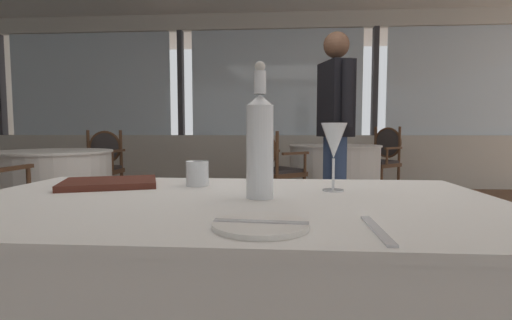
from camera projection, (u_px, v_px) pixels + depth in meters
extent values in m
plane|color=brown|center=(259.00, 301.00, 2.03)|extent=(14.59, 14.59, 0.00)
cube|color=beige|center=(276.00, 161.00, 6.18)|extent=(10.06, 0.12, 0.85)
cube|color=beige|center=(276.00, 21.00, 6.01)|extent=(10.06, 0.12, 0.25)
cube|color=silver|center=(90.00, 85.00, 6.34)|extent=(2.77, 0.02, 1.71)
cube|color=#333338|center=(1.00, 85.00, 6.43)|extent=(0.08, 0.14, 1.71)
cube|color=silver|center=(276.00, 83.00, 6.10)|extent=(2.77, 0.02, 1.71)
cube|color=#333338|center=(181.00, 84.00, 6.20)|extent=(0.08, 0.14, 1.71)
cube|color=silver|center=(477.00, 81.00, 5.87)|extent=(2.77, 0.02, 1.71)
cube|color=#333338|center=(375.00, 82.00, 5.97)|extent=(0.08, 0.14, 1.71)
cube|color=white|center=(228.00, 202.00, 1.01)|extent=(1.46, 0.85, 0.02)
cylinder|color=white|center=(261.00, 225.00, 0.70)|extent=(0.18, 0.18, 0.01)
cube|color=silver|center=(261.00, 222.00, 0.70)|extent=(0.18, 0.03, 0.00)
cube|color=silver|center=(377.00, 230.00, 0.68)|extent=(0.02, 0.20, 0.00)
cylinder|color=white|center=(260.00, 152.00, 1.00)|extent=(0.07, 0.07, 0.25)
cone|color=white|center=(260.00, 100.00, 0.99)|extent=(0.07, 0.07, 0.03)
cylinder|color=white|center=(260.00, 83.00, 0.99)|extent=(0.03, 0.03, 0.06)
sphere|color=silver|center=(260.00, 67.00, 0.99)|extent=(0.03, 0.03, 0.03)
cylinder|color=white|center=(333.00, 190.00, 1.13)|extent=(0.06, 0.06, 0.00)
cylinder|color=white|center=(333.00, 174.00, 1.13)|extent=(0.01, 0.01, 0.10)
cone|color=white|center=(334.00, 141.00, 1.12)|extent=(0.08, 0.08, 0.11)
cylinder|color=white|center=(197.00, 173.00, 1.24)|extent=(0.07, 0.07, 0.08)
cube|color=#512319|center=(110.00, 183.00, 1.23)|extent=(0.35, 0.31, 0.02)
cylinder|color=white|center=(335.00, 146.00, 4.78)|extent=(1.17, 1.17, 0.02)
cylinder|color=white|center=(334.00, 175.00, 4.81)|extent=(1.13, 1.13, 0.72)
cube|color=brown|center=(279.00, 174.00, 4.26)|extent=(0.65, 0.65, 0.05)
cube|color=#383333|center=(279.00, 170.00, 4.26)|extent=(0.60, 0.60, 0.04)
cylinder|color=brown|center=(281.00, 190.00, 4.56)|extent=(0.04, 0.04, 0.41)
cylinder|color=brown|center=(304.00, 194.00, 4.23)|extent=(0.04, 0.04, 0.41)
cylinder|color=brown|center=(255.00, 193.00, 4.32)|extent=(0.04, 0.04, 0.41)
cylinder|color=brown|center=(277.00, 198.00, 4.00)|extent=(0.04, 0.04, 0.41)
cylinder|color=brown|center=(255.00, 151.00, 4.28)|extent=(0.04, 0.04, 0.46)
cylinder|color=brown|center=(277.00, 153.00, 3.96)|extent=(0.04, 0.04, 0.46)
ellipsoid|color=#383333|center=(264.00, 150.00, 4.11)|extent=(0.29, 0.33, 0.39)
torus|color=brown|center=(264.00, 150.00, 4.11)|extent=(0.29, 0.32, 0.40)
cube|color=brown|center=(267.00, 151.00, 4.45)|extent=(0.30, 0.27, 0.03)
cylinder|color=brown|center=(276.00, 160.00, 4.54)|extent=(0.03, 0.03, 0.22)
cube|color=brown|center=(296.00, 153.00, 4.05)|extent=(0.30, 0.27, 0.03)
cylinder|color=brown|center=(305.00, 163.00, 4.14)|extent=(0.03, 0.03, 0.22)
cube|color=brown|center=(378.00, 165.00, 5.35)|extent=(0.65, 0.65, 0.05)
cube|color=#383333|center=(378.00, 162.00, 5.35)|extent=(0.60, 0.60, 0.04)
cylinder|color=brown|center=(381.00, 183.00, 5.09)|extent=(0.04, 0.04, 0.42)
cylinder|color=brown|center=(357.00, 180.00, 5.41)|extent=(0.04, 0.04, 0.42)
cylinder|color=brown|center=(398.00, 181.00, 5.33)|extent=(0.04, 0.04, 0.42)
cylinder|color=brown|center=(374.00, 178.00, 5.65)|extent=(0.04, 0.04, 0.42)
cylinder|color=brown|center=(399.00, 145.00, 5.29)|extent=(0.04, 0.04, 0.52)
cylinder|color=brown|center=(375.00, 144.00, 5.61)|extent=(0.04, 0.04, 0.52)
ellipsoid|color=#383333|center=(388.00, 143.00, 5.46)|extent=(0.29, 0.33, 0.43)
torus|color=brown|center=(388.00, 143.00, 5.46)|extent=(0.31, 0.36, 0.45)
cube|color=brown|center=(393.00, 148.00, 5.12)|extent=(0.30, 0.27, 0.03)
cylinder|color=brown|center=(387.00, 157.00, 5.05)|extent=(0.03, 0.03, 0.22)
cube|color=brown|center=(363.00, 147.00, 5.52)|extent=(0.30, 0.27, 0.03)
cylinder|color=brown|center=(357.00, 155.00, 5.45)|extent=(0.03, 0.03, 0.22)
cylinder|color=white|center=(52.00, 152.00, 3.43)|extent=(1.05, 1.05, 0.02)
cylinder|color=white|center=(54.00, 192.00, 3.46)|extent=(1.02, 1.02, 0.72)
cube|color=brown|center=(97.00, 172.00, 4.32)|extent=(0.47, 0.47, 0.05)
cube|color=#383333|center=(97.00, 168.00, 4.32)|extent=(0.43, 0.43, 0.04)
cylinder|color=brown|center=(107.00, 195.00, 4.13)|extent=(0.04, 0.04, 0.42)
cylinder|color=brown|center=(72.00, 195.00, 4.15)|extent=(0.04, 0.04, 0.42)
cylinder|color=brown|center=(122.00, 190.00, 4.53)|extent=(0.04, 0.04, 0.42)
cylinder|color=brown|center=(90.00, 189.00, 4.55)|extent=(0.04, 0.04, 0.42)
cylinder|color=brown|center=(121.00, 149.00, 4.49)|extent=(0.04, 0.04, 0.46)
cylinder|color=brown|center=(88.00, 149.00, 4.51)|extent=(0.04, 0.04, 0.46)
ellipsoid|color=#383333|center=(105.00, 147.00, 4.51)|extent=(0.39, 0.06, 0.38)
torus|color=brown|center=(105.00, 147.00, 4.51)|extent=(0.40, 0.04, 0.40)
cube|color=brown|center=(117.00, 151.00, 4.27)|extent=(0.04, 0.37, 0.03)
cylinder|color=brown|center=(112.00, 162.00, 4.14)|extent=(0.03, 0.03, 0.22)
cube|color=brown|center=(75.00, 151.00, 4.29)|extent=(0.04, 0.37, 0.03)
cylinder|color=brown|center=(68.00, 161.00, 4.16)|extent=(0.03, 0.03, 0.22)
cylinder|color=brown|center=(28.00, 228.00, 2.80)|extent=(0.04, 0.04, 0.40)
cube|color=brown|center=(15.00, 168.00, 2.58)|extent=(0.04, 0.37, 0.03)
cylinder|color=brown|center=(29.00, 181.00, 2.73)|extent=(0.03, 0.03, 0.22)
cylinder|color=#334770|center=(339.00, 187.00, 3.26)|extent=(0.13, 0.13, 0.87)
cylinder|color=#334770|center=(330.00, 184.00, 3.43)|extent=(0.13, 0.13, 0.87)
cube|color=black|center=(336.00, 99.00, 3.29)|extent=(0.30, 0.40, 0.65)
sphere|color=brown|center=(336.00, 45.00, 3.25)|extent=(0.22, 0.22, 0.22)
cylinder|color=black|center=(348.00, 93.00, 3.07)|extent=(0.09, 0.09, 0.56)
cylinder|color=black|center=(325.00, 98.00, 3.50)|extent=(0.09, 0.09, 0.56)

